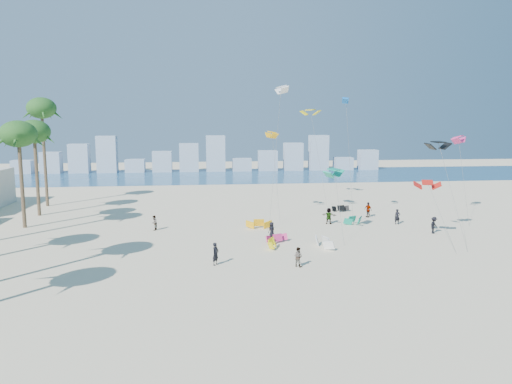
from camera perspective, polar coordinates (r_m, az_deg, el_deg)
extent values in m
plane|color=beige|center=(32.56, -1.90, -12.03)|extent=(220.00, 220.00, 0.00)
plane|color=navy|center=(103.08, -5.40, 1.94)|extent=(220.00, 220.00, 0.00)
imported|color=black|center=(38.52, -4.86, -7.39)|extent=(0.76, 0.80, 1.83)
imported|color=gray|center=(38.19, 5.04, -7.73)|extent=(0.97, 0.96, 1.58)
imported|color=black|center=(47.50, 1.88, -4.53)|extent=(0.90, 0.85, 1.55)
imported|color=gray|center=(59.08, 13.25, -2.07)|extent=(0.93, 1.15, 1.83)
imported|color=black|center=(52.40, 20.52, -3.74)|extent=(1.28, 1.21, 1.74)
imported|color=gray|center=(54.35, 8.71, -2.84)|extent=(1.74, 1.33, 1.83)
imported|color=black|center=(55.85, 16.55, -2.86)|extent=(0.67, 0.48, 1.71)
imported|color=gray|center=(51.70, -12.10, -3.64)|extent=(0.77, 0.89, 1.59)
cylinder|color=#595959|center=(46.33, 9.92, -1.70)|extent=(0.07, 3.79, 6.77)
cylinder|color=#595959|center=(55.78, 2.41, 1.88)|extent=(0.38, 4.15, 10.20)
cylinder|color=#595959|center=(47.31, 22.45, -0.32)|extent=(0.75, 4.92, 9.51)
cylinder|color=#595959|center=(52.15, 2.32, 4.22)|extent=(1.71, 2.71, 15.26)
cylinder|color=#595959|center=(54.36, 11.14, 3.61)|extent=(0.68, 2.07, 14.06)
cylinder|color=#595959|center=(46.75, 21.30, -2.75)|extent=(0.35, 5.34, 5.65)
cylinder|color=#595959|center=(66.69, 7.50, 4.13)|extent=(1.26, 5.65, 13.16)
cylinder|color=#595959|center=(59.92, 23.58, 1.37)|extent=(1.40, 5.78, 9.66)
cylinder|color=brown|center=(57.02, -26.24, 1.15)|extent=(0.40, 0.40, 10.15)
ellipsoid|color=#1D4F1C|center=(56.70, -26.57, 6.24)|extent=(3.80, 3.80, 2.85)
cylinder|color=brown|center=(63.83, -24.75, 1.97)|extent=(0.40, 0.40, 10.27)
ellipsoid|color=#1D4F1C|center=(63.54, -25.03, 6.57)|extent=(3.80, 3.80, 2.85)
cylinder|color=brown|center=(70.69, -23.97, 3.77)|extent=(0.40, 0.40, 13.27)
ellipsoid|color=#1D4F1C|center=(70.57, -24.29, 9.15)|extent=(3.80, 3.80, 2.85)
cube|color=#9EADBF|center=(119.53, -26.14, 2.72)|extent=(4.40, 3.00, 3.00)
cube|color=#9EADBF|center=(117.56, -23.31, 3.25)|extent=(4.40, 3.00, 4.80)
cube|color=#9EADBF|center=(115.90, -20.39, 3.79)|extent=(4.40, 3.00, 6.60)
cube|color=#9EADBF|center=(114.56, -17.39, 4.33)|extent=(4.40, 3.00, 8.40)
cube|color=#9EADBF|center=(113.79, -14.25, 3.07)|extent=(4.40, 3.00, 3.00)
cube|color=#9EADBF|center=(113.09, -11.15, 3.59)|extent=(4.40, 3.00, 4.80)
cube|color=#9EADBF|center=(112.74, -8.01, 4.11)|extent=(4.40, 3.00, 6.60)
cube|color=#9EADBF|center=(112.73, -4.86, 4.62)|extent=(4.40, 3.00, 8.40)
cube|color=#9EADBF|center=(113.32, -1.70, 3.30)|extent=(4.40, 3.00, 3.00)
cube|color=#9EADBF|center=(113.97, 1.41, 3.78)|extent=(4.40, 3.00, 4.80)
cube|color=#9EADBF|center=(114.96, 4.48, 4.25)|extent=(4.40, 3.00, 6.60)
cube|color=#9EADBF|center=(116.28, 7.49, 4.69)|extent=(4.40, 3.00, 8.40)
cube|color=#9EADBF|center=(118.16, 10.38, 3.37)|extent=(4.40, 3.00, 3.00)
cube|color=#9EADBF|center=(120.08, 13.23, 3.79)|extent=(4.40, 3.00, 4.80)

